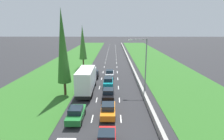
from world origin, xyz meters
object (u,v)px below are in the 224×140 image
Objects in this scene: poplar_tree_second at (63,46)px; poplar_tree_third at (83,42)px; black_hatchback_left_lane_fifth at (95,74)px; street_light_mast at (144,61)px; silver_sedan_centre_lane at (110,74)px; white_box_truck_left_lane at (87,80)px; black_sedan_centre_lane at (108,94)px; red_hatchback_centre_lane at (107,140)px; green_sedan_left_lane at (76,114)px; teal_sedan_centre_lane at (108,82)px; orange_sedan_centre_lane at (108,110)px.

poplar_tree_third is at bearing 91.31° from poplar_tree_second.
black_hatchback_left_lane_fifth is 12.96m from street_light_mast.
street_light_mast reaches higher than silver_sedan_centre_lane.
poplar_tree_third is (-3.85, 20.61, 4.57)m from white_box_truck_left_lane.
white_box_truck_left_lane is (-3.77, 3.14, 1.37)m from black_sedan_centre_lane.
black_sedan_centre_lane is at bearing 90.95° from red_hatchback_centre_lane.
black_sedan_centre_lane is 12.68m from black_hatchback_left_lane_fifth.
poplar_tree_second reaches higher than street_light_mast.
silver_sedan_centre_lane is 14.53m from poplar_tree_third.
white_box_truck_left_lane is at bearing 104.55° from red_hatchback_centre_lane.
street_light_mast is (9.39, -7.77, 4.40)m from black_hatchback_left_lane_fifth.
black_hatchback_left_lane_fifth is 13.32m from poplar_tree_second.
poplar_tree_third is (-3.95, 30.59, 5.94)m from green_sedan_left_lane.
black_sedan_centre_lane and teal_sedan_centre_lane have the same top height.
poplar_tree_second reaches higher than white_box_truck_left_lane.
orange_sedan_centre_lane and black_sedan_centre_lane have the same top height.
orange_sedan_centre_lane is 1.00× the size of silver_sedan_centre_lane.
green_sedan_left_lane is (-3.87, 5.31, -0.02)m from red_hatchback_centre_lane.
silver_sedan_centre_lane is at bearing 10.75° from black_hatchback_left_lane_fifth.
black_hatchback_left_lane_fifth is (-3.54, 24.38, 0.00)m from red_hatchback_centre_lane.
orange_sedan_centre_lane is at bearing 90.49° from red_hatchback_centre_lane.
silver_sedan_centre_lane is 0.32× the size of poplar_tree_second.
teal_sedan_centre_lane is 1.00× the size of silver_sedan_centre_lane.
street_light_mast reaches higher than green_sedan_left_lane.
black_sedan_centre_lane is at bearing -143.58° from street_light_mast.
red_hatchback_centre_lane reaches higher than teal_sedan_centre_lane.
teal_sedan_centre_lane is 0.39× the size of poplar_tree_third.
black_hatchback_left_lane_fifth is 3.34m from silver_sedan_centre_lane.
poplar_tree_third is at bearing 124.77° from silver_sedan_centre_lane.
orange_sedan_centre_lane is 0.32× the size of poplar_tree_second.
orange_sedan_centre_lane is at bearing -79.03° from black_hatchback_left_lane_fifth.
red_hatchback_centre_lane is 12.15m from black_sedan_centre_lane.
silver_sedan_centre_lane is (0.13, 6.35, 0.00)m from teal_sedan_centre_lane.
green_sedan_left_lane is at bearing -90.99° from black_hatchback_left_lane_fifth.
teal_sedan_centre_lane is 7.92m from street_light_mast.
street_light_mast is (13.68, -19.28, -1.52)m from poplar_tree_third.
street_light_mast reaches higher than teal_sedan_centre_lane.
white_box_truck_left_lane is 2.09× the size of teal_sedan_centre_lane.
green_sedan_left_lane and teal_sedan_centre_lane have the same top height.
street_light_mast is (6.11, -8.39, 4.42)m from silver_sedan_centre_lane.
green_sedan_left_lane is at bearing -104.60° from teal_sedan_centre_lane.
teal_sedan_centre_lane is 6.35m from silver_sedan_centre_lane.
black_sedan_centre_lane is at bearing -72.21° from poplar_tree_third.
black_hatchback_left_lane_fifth is at bearing -169.25° from silver_sedan_centre_lane.
black_hatchback_left_lane_fifth is 0.34× the size of poplar_tree_third.
white_box_truck_left_lane is (-0.10, 9.98, 1.37)m from green_sedan_left_lane.
red_hatchback_centre_lane is 17.16m from poplar_tree_second.
orange_sedan_centre_lane is 0.50× the size of street_light_mast.
poplar_tree_second is at bearing -109.61° from black_hatchback_left_lane_fifth.
orange_sedan_centre_lane is 12.24m from teal_sedan_centre_lane.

